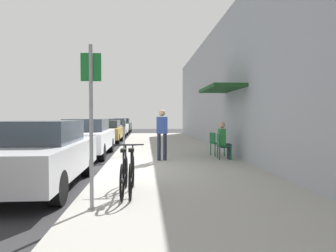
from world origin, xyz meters
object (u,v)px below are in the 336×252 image
parking_meter (124,136)px  bicycle_1 (132,175)px  parked_car_2 (106,131)px  parked_car_0 (39,154)px  pedestrian_standing (162,131)px  cafe_chair_1 (216,142)px  street_sign (91,114)px  cafe_chair_0 (222,145)px  parked_car_1 (87,137)px  seated_patron_0 (224,139)px  bicycle_0 (124,175)px  parked_car_3 (116,127)px  parked_car_4 (122,125)px

parking_meter → bicycle_1: size_ratio=0.77×
parked_car_2 → parked_car_0: bearing=-90.0°
pedestrian_standing → cafe_chair_1: bearing=27.0°
street_sign → cafe_chair_1: street_sign is taller
bicycle_1 → cafe_chair_1: bicycle_1 is taller
cafe_chair_0 → pedestrian_standing: size_ratio=0.51×
parking_meter → cafe_chair_1: parking_meter is taller
parked_car_1 → seated_patron_0: bearing=-22.1°
bicycle_0 → bicycle_1: bearing=22.0°
parked_car_2 → bicycle_0: 12.74m
parking_meter → bicycle_0: parking_meter is taller
cafe_chair_0 → seated_patron_0: 0.20m
parked_car_2 → parked_car_3: size_ratio=1.00×
street_sign → cafe_chair_0: street_sign is taller
pedestrian_standing → parked_car_4: bearing=98.3°
parking_meter → bicycle_0: 5.54m
parked_car_0 → parked_car_3: parked_car_0 is taller
cafe_chair_1 → pedestrian_standing: 2.37m
parked_car_4 → parked_car_1: bearing=-90.0°
parked_car_1 → cafe_chair_0: 5.37m
street_sign → cafe_chair_1: 7.31m
parked_car_1 → seated_patron_0: size_ratio=3.41×
parking_meter → pedestrian_standing: bearing=-39.9°
parked_car_3 → bicycle_0: parked_car_3 is taller
parked_car_1 → cafe_chair_0: bearing=-22.3°
seated_patron_0 → parking_meter: bearing=163.6°
parked_car_0 → cafe_chair_0: parked_car_0 is taller
parked_car_1 → parked_car_2: size_ratio=1.00×
seated_patron_0 → bicycle_1: bearing=-123.6°
parked_car_1 → street_sign: (1.50, -7.44, 0.87)m
parked_car_3 → pedestrian_standing: pedestrian_standing is taller
parked_car_1 → parking_meter: size_ratio=3.33×
bicycle_1 → cafe_chair_0: 5.28m
seated_patron_0 → cafe_chair_1: seated_patron_0 is taller
parked_car_2 → seated_patron_0: size_ratio=3.41×
parked_car_2 → cafe_chair_1: bearing=-55.3°
parked_car_1 → parked_car_4: bearing=90.0°
parked_car_3 → bicycle_0: (1.95, -18.40, -0.25)m
parked_car_0 → seated_patron_0: (5.02, 3.37, 0.05)m
parked_car_2 → street_sign: size_ratio=1.69×
parked_car_1 → parking_meter: parked_car_1 is taller
parked_car_0 → bicycle_0: 2.26m
parked_car_0 → parked_car_2: (0.00, 11.48, -0.05)m
cafe_chair_0 → seated_patron_0: seated_patron_0 is taller
parked_car_0 → cafe_chair_0: bearing=34.2°
cafe_chair_0 → cafe_chair_1: same height
bicycle_1 → cafe_chair_1: size_ratio=1.97×
bicycle_0 → pedestrian_standing: pedestrian_standing is taller
parked_car_0 → bicycle_1: parked_car_0 is taller
bicycle_0 → bicycle_1: size_ratio=1.00×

